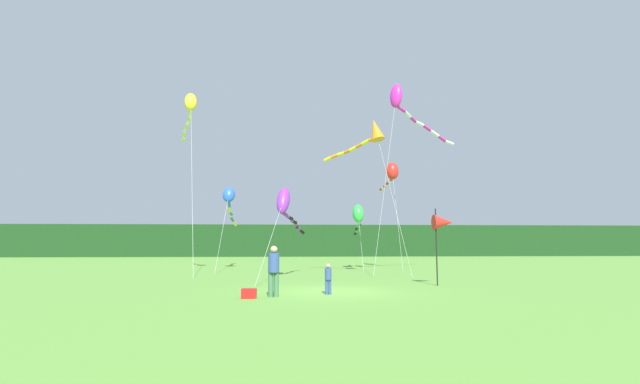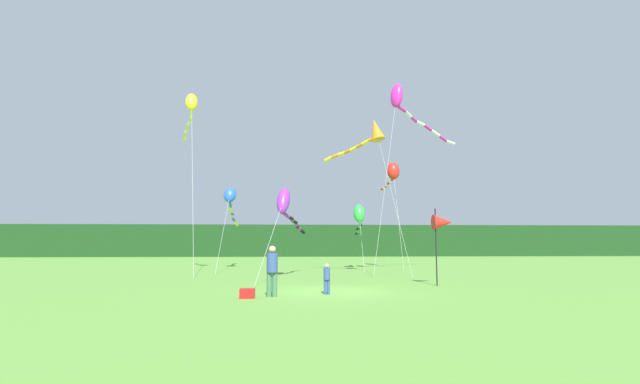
{
  "view_description": "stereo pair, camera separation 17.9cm",
  "coord_description": "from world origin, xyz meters",
  "px_view_note": "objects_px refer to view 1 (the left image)",
  "views": [
    {
      "loc": [
        -1.74,
        -18.26,
        1.94
      ],
      "look_at": [
        0.0,
        6.0,
        4.61
      ],
      "focal_mm": 25.71,
      "sensor_mm": 36.0,
      "label": 1
    },
    {
      "loc": [
        -1.56,
        -18.28,
        1.94
      ],
      "look_at": [
        0.0,
        6.0,
        4.61
      ],
      "focal_mm": 25.71,
      "sensor_mm": 36.0,
      "label": 2
    }
  ],
  "objects_px": {
    "kite_blue": "(229,200)",
    "kite_yellow": "(190,108)",
    "banner_flag_pole": "(443,223)",
    "kite_magenta": "(404,105)",
    "cooler_box": "(249,294)",
    "kite_green": "(358,215)",
    "person_child": "(328,277)",
    "kite_orange": "(372,133)",
    "kite_purple": "(285,205)",
    "person_adult": "(274,268)",
    "kite_red": "(392,172)"
  },
  "relations": [
    {
      "from": "kite_blue",
      "to": "kite_yellow",
      "type": "height_order",
      "value": "kite_yellow"
    },
    {
      "from": "banner_flag_pole",
      "to": "kite_magenta",
      "type": "height_order",
      "value": "kite_magenta"
    },
    {
      "from": "cooler_box",
      "to": "kite_green",
      "type": "distance_m",
      "value": 18.74
    },
    {
      "from": "cooler_box",
      "to": "banner_flag_pole",
      "type": "distance_m",
      "value": 9.73
    },
    {
      "from": "kite_green",
      "to": "person_child",
      "type": "bearing_deg",
      "value": -102.83
    },
    {
      "from": "kite_orange",
      "to": "kite_green",
      "type": "relative_size",
      "value": 1.49
    },
    {
      "from": "cooler_box",
      "to": "kite_purple",
      "type": "relative_size",
      "value": 0.06
    },
    {
      "from": "kite_blue",
      "to": "kite_orange",
      "type": "relative_size",
      "value": 1.23
    },
    {
      "from": "kite_blue",
      "to": "kite_purple",
      "type": "height_order",
      "value": "kite_blue"
    },
    {
      "from": "kite_magenta",
      "to": "kite_purple",
      "type": "bearing_deg",
      "value": -162.39
    },
    {
      "from": "banner_flag_pole",
      "to": "kite_blue",
      "type": "relative_size",
      "value": 0.3
    },
    {
      "from": "kite_orange",
      "to": "kite_blue",
      "type": "bearing_deg",
      "value": 141.08
    },
    {
      "from": "banner_flag_pole",
      "to": "kite_magenta",
      "type": "relative_size",
      "value": 0.29
    },
    {
      "from": "kite_magenta",
      "to": "kite_green",
      "type": "distance_m",
      "value": 9.01
    },
    {
      "from": "person_adult",
      "to": "kite_purple",
      "type": "distance_m",
      "value": 9.33
    },
    {
      "from": "kite_blue",
      "to": "kite_red",
      "type": "distance_m",
      "value": 12.4
    },
    {
      "from": "person_adult",
      "to": "kite_orange",
      "type": "distance_m",
      "value": 13.74
    },
    {
      "from": "banner_flag_pole",
      "to": "kite_green",
      "type": "bearing_deg",
      "value": 98.17
    },
    {
      "from": "cooler_box",
      "to": "kite_blue",
      "type": "height_order",
      "value": "kite_blue"
    },
    {
      "from": "kite_blue",
      "to": "cooler_box",
      "type": "bearing_deg",
      "value": -80.57
    },
    {
      "from": "kite_red",
      "to": "kite_yellow",
      "type": "distance_m",
      "value": 15.34
    },
    {
      "from": "kite_magenta",
      "to": "cooler_box",
      "type": "bearing_deg",
      "value": -126.77
    },
    {
      "from": "person_child",
      "to": "banner_flag_pole",
      "type": "xyz_separation_m",
      "value": [
        5.54,
        3.08,
        2.18
      ]
    },
    {
      "from": "kite_orange",
      "to": "kite_yellow",
      "type": "bearing_deg",
      "value": 164.01
    },
    {
      "from": "kite_yellow",
      "to": "kite_green",
      "type": "distance_m",
      "value": 13.99
    },
    {
      "from": "kite_purple",
      "to": "kite_yellow",
      "type": "xyz_separation_m",
      "value": [
        -6.39,
        4.6,
        6.76
      ]
    },
    {
      "from": "person_child",
      "to": "kite_blue",
      "type": "height_order",
      "value": "kite_blue"
    },
    {
      "from": "cooler_box",
      "to": "kite_blue",
      "type": "xyz_separation_m",
      "value": [
        -3.0,
        18.05,
        4.88
      ]
    },
    {
      "from": "person_adult",
      "to": "kite_yellow",
      "type": "xyz_separation_m",
      "value": [
        -6.03,
        13.43,
        9.76
      ]
    },
    {
      "from": "banner_flag_pole",
      "to": "kite_blue",
      "type": "bearing_deg",
      "value": 129.33
    },
    {
      "from": "person_child",
      "to": "kite_magenta",
      "type": "bearing_deg",
      "value": 61.13
    },
    {
      "from": "cooler_box",
      "to": "kite_orange",
      "type": "xyz_separation_m",
      "value": [
        6.35,
        10.5,
        8.32
      ]
    },
    {
      "from": "kite_yellow",
      "to": "person_adult",
      "type": "bearing_deg",
      "value": -65.82
    },
    {
      "from": "person_child",
      "to": "kite_blue",
      "type": "distance_m",
      "value": 18.5
    },
    {
      "from": "kite_magenta",
      "to": "kite_green",
      "type": "bearing_deg",
      "value": 110.85
    },
    {
      "from": "kite_orange",
      "to": "kite_yellow",
      "type": "xyz_separation_m",
      "value": [
        -11.55,
        3.31,
        2.27
      ]
    },
    {
      "from": "person_child",
      "to": "person_adult",
      "type": "bearing_deg",
      "value": -161.47
    },
    {
      "from": "kite_blue",
      "to": "kite_orange",
      "type": "bearing_deg",
      "value": -38.92
    },
    {
      "from": "person_child",
      "to": "kite_red",
      "type": "relative_size",
      "value": 0.14
    },
    {
      "from": "banner_flag_pole",
      "to": "kite_purple",
      "type": "bearing_deg",
      "value": 144.85
    },
    {
      "from": "kite_purple",
      "to": "kite_orange",
      "type": "distance_m",
      "value": 6.96
    },
    {
      "from": "kite_purple",
      "to": "kite_green",
      "type": "relative_size",
      "value": 1.41
    },
    {
      "from": "kite_orange",
      "to": "kite_green",
      "type": "xyz_separation_m",
      "value": [
        0.17,
        6.67,
        -4.59
      ]
    },
    {
      "from": "banner_flag_pole",
      "to": "kite_purple",
      "type": "distance_m",
      "value": 8.88
    },
    {
      "from": "kite_magenta",
      "to": "kite_yellow",
      "type": "relative_size",
      "value": 1.01
    },
    {
      "from": "banner_flag_pole",
      "to": "kite_green",
      "type": "height_order",
      "value": "kite_green"
    },
    {
      "from": "cooler_box",
      "to": "kite_purple",
      "type": "bearing_deg",
      "value": 82.59
    },
    {
      "from": "cooler_box",
      "to": "kite_orange",
      "type": "bearing_deg",
      "value": 58.82
    },
    {
      "from": "banner_flag_pole",
      "to": "cooler_box",
      "type": "bearing_deg",
      "value": -153.71
    },
    {
      "from": "person_child",
      "to": "kite_blue",
      "type": "xyz_separation_m",
      "value": [
        -5.85,
        16.99,
        4.41
      ]
    }
  ]
}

